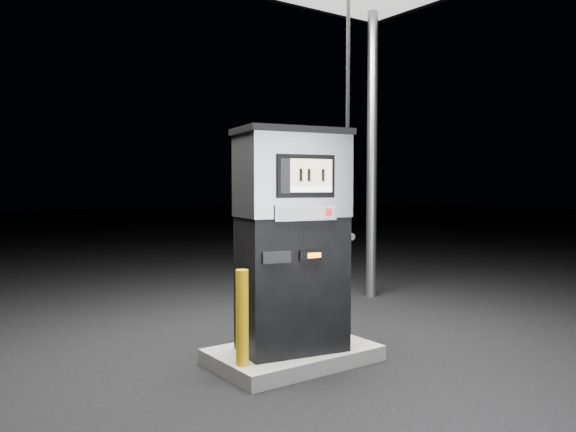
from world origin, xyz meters
TOP-DOWN VIEW (x-y plane):
  - ground at (0.00, 0.00)m, footprint 80.00×80.00m
  - pump_island at (0.00, 0.00)m, footprint 1.60×1.00m
  - fuel_dispenser at (-0.06, -0.06)m, footprint 1.24×0.82m
  - bollard_left at (-0.70, -0.19)m, footprint 0.13×0.13m
  - bollard_right at (0.74, 0.20)m, footprint 0.12×0.12m

SIDE VIEW (x-z plane):
  - ground at x=0.00m, z-range 0.00..0.00m
  - pump_island at x=0.00m, z-range 0.00..0.15m
  - bollard_right at x=0.74m, z-range 0.15..0.97m
  - bollard_left at x=-0.70m, z-range 0.15..1.02m
  - fuel_dispenser at x=-0.06m, z-range -0.98..3.51m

